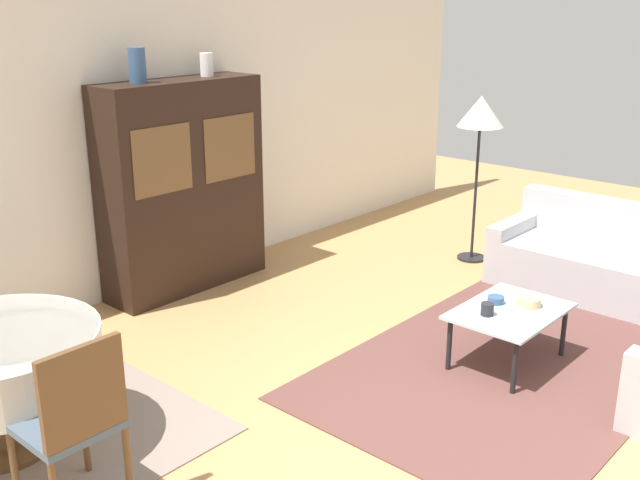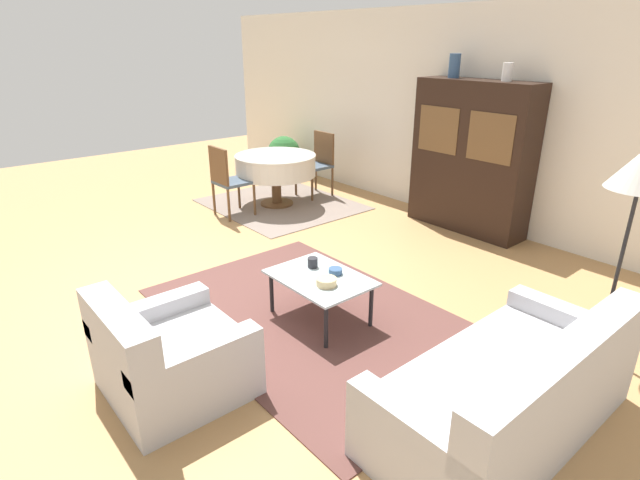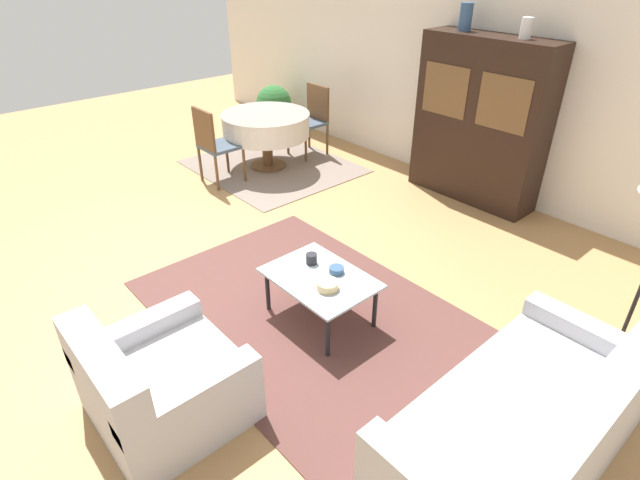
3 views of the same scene
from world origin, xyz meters
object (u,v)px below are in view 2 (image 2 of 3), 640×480
coffee_table (320,281)px  dining_chair_far (318,160)px  couch (510,393)px  dining_chair_near (227,177)px  dining_table (276,165)px  vase_short (507,72)px  armchair (168,357)px  vase_tall (454,66)px  cup (313,262)px  potted_plant (284,154)px  bowl (326,282)px  bowl_small (335,271)px  display_cabinet (471,158)px

coffee_table → dining_chair_far: dining_chair_far is taller
couch → dining_chair_near: (-4.68, 0.78, 0.27)m
dining_table → vase_short: (2.69, 1.30, 1.35)m
coffee_table → dining_chair_near: 3.02m
dining_chair_near → armchair: bearing=-36.6°
dining_table → vase_tall: size_ratio=4.14×
dining_chair_far → cup: 3.59m
coffee_table → vase_short: 3.32m
coffee_table → vase_tall: vase_tall is taller
potted_plant → armchair: bearing=-44.0°
bowl → bowl_small: bowl is taller
coffee_table → bowl: size_ratio=5.08×
vase_tall → coffee_table: bearing=-72.3°
bowl → vase_tall: size_ratio=0.60×
bowl_small → vase_short: size_ratio=0.59×
cup → potted_plant: bearing=146.8°
dining_chair_far → vase_tall: 2.49m
couch → dining_chair_far: dining_chair_far is taller
dining_chair_near → cup: dining_chair_near is taller
display_cabinet → couch: bearing=-51.2°
dining_table → potted_plant: bearing=139.7°
coffee_table → potted_plant: potted_plant is taller
vase_short → vase_tall: bearing=180.0°
armchair → potted_plant: bearing=136.0°
bowl_small → vase_short: (-0.26, 2.77, 1.51)m
dining_chair_far → potted_plant: 1.28m
dining_chair_near → cup: 2.82m
couch → dining_chair_near: dining_chair_near is taller
potted_plant → couch: bearing=-24.0°
dining_chair_far → bowl_small: 3.73m
coffee_table → potted_plant: size_ratio=1.20×
coffee_table → bowl: bowl is taller
dining_chair_far → vase_short: size_ratio=4.82×
armchair → dining_chair_far: (-2.98, 3.82, 0.27)m
dining_table → bowl: bearing=-28.6°
armchair → bowl_small: (-0.03, 1.55, 0.16)m
vase_short → potted_plant: 4.23m
coffee_table → potted_plant: bearing=147.3°
dining_table → potted_plant: size_ratio=1.62×
cup → bowl: cup is taller
dining_table → bowl: dining_table is taller
dining_chair_near → dining_chair_far: 1.60m
dining_table → bowl: (3.06, -1.67, -0.15)m
coffee_table → potted_plant: (-4.15, 2.66, 0.04)m
bowl → vase_short: bearing=97.1°
coffee_table → cup: size_ratio=9.52×
vase_tall → potted_plant: (-3.22, -0.25, -1.58)m
armchair → bowl_small: 1.56m
couch → dining_table: bearing=71.3°
dining_chair_near → potted_plant: dining_chair_near is taller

